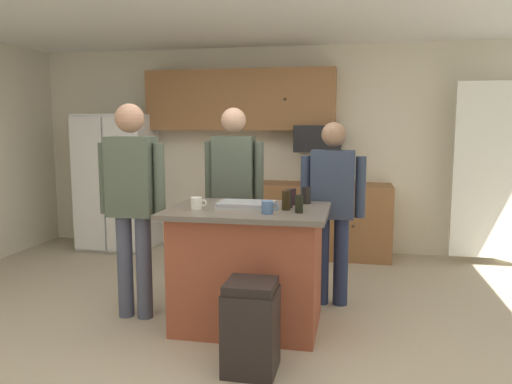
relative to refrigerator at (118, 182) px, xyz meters
name	(u,v)px	position (x,y,z in m)	size (l,w,h in m)	color
floor	(215,330)	(2.00, -2.38, -0.88)	(7.04, 7.04, 0.00)	#B7A88E
back_wall	(273,149)	(2.00, 0.42, 0.42)	(6.40, 0.10, 2.60)	beige
french_door_window_panel	(495,171)	(4.60, 0.02, 0.22)	(0.90, 0.06, 2.00)	white
cabinet_run_upper	(240,100)	(1.60, 0.22, 1.05)	(2.40, 0.38, 0.75)	#936038
cabinet_run_lower	(317,220)	(2.60, 0.10, -0.43)	(1.80, 0.63, 0.90)	#936038
refrigerator	(118,182)	(0.00, 0.00, 0.00)	(0.91, 0.76, 1.75)	white
microwave_over_range	(318,139)	(2.60, 0.12, 0.57)	(0.56, 0.40, 0.32)	black
kitchen_island	(249,266)	(2.24, -2.22, -0.39)	(1.25, 0.92, 0.96)	#9E4C33
person_guest_left	(332,201)	(2.86, -1.59, 0.06)	(0.57, 0.22, 1.64)	#232D4C
person_elder_center	(132,195)	(1.26, -2.23, 0.16)	(0.57, 0.23, 1.78)	#4C5166
person_guest_right	(234,187)	(1.93, -1.45, 0.16)	(0.57, 0.23, 1.77)	#4C5166
tumbler_amber	(286,200)	(2.54, -2.25, 0.16)	(0.07, 0.07, 0.15)	black
glass_short_whisky	(299,204)	(2.65, -2.36, 0.15)	(0.06, 0.06, 0.13)	black
mug_ceramic_white	(197,203)	(1.86, -2.36, 0.13)	(0.13, 0.09, 0.09)	white
mug_blue_stoneware	(268,207)	(2.43, -2.44, 0.13)	(0.13, 0.09, 0.10)	#4C6B99
glass_stout_tall	(292,197)	(2.55, -1.99, 0.15)	(0.06, 0.06, 0.13)	black
glass_dark_ale	(289,199)	(2.55, -2.14, 0.16)	(0.06, 0.06, 0.14)	black
glass_pilsner	(306,195)	(2.66, -1.91, 0.16)	(0.07, 0.07, 0.14)	black
serving_tray	(246,204)	(2.21, -2.17, 0.11)	(0.44, 0.30, 0.04)	#B7B7BC
trash_bin	(251,327)	(2.41, -2.96, -0.57)	(0.34, 0.34, 0.61)	black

